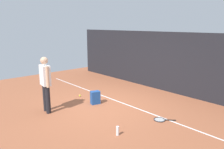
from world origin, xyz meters
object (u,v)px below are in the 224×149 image
Objects in this scene: tennis_player at (45,81)px; tennis_racket at (161,120)px; backpack at (95,98)px; water_bottle at (118,131)px; tennis_ball_near_player at (80,96)px.

tennis_racket is at bearing -134.80° from tennis_player.
backpack is 1.90× the size of water_bottle.
tennis_racket is 8.64× the size of tennis_ball_near_player.
tennis_player is 1.93m from tennis_ball_near_player.
tennis_racket is 2.47× the size of water_bottle.
water_bottle is at bearing 41.18° from tennis_racket.
tennis_ball_near_player is at bearing 162.57° from water_bottle.
tennis_player reaches higher than tennis_ball_near_player.
water_bottle reaches higher than tennis_racket.
tennis_ball_near_player is 3.27m from water_bottle.
backpack is (-2.28, -0.56, 0.20)m from tennis_racket.
tennis_ball_near_player is at bearing -76.95° from backpack.
tennis_player is 2.72m from water_bottle.
backpack is at bearing 156.18° from water_bottle.
backpack reaches higher than tennis_ball_near_player.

